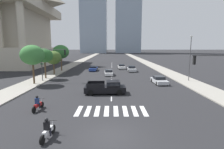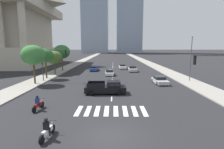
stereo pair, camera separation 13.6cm
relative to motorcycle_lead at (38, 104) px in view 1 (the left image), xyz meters
The scene contains 21 objects.
ground_plane 8.80m from the motorcycle_lead, 35.49° to the right, with size 800.00×800.00×0.00m, color #232326.
sidewalk_east 32.38m from the motorcycle_lead, 50.28° to the left, with size 4.00×260.00×0.15m, color gray.
sidewalk_west 25.71m from the motorcycle_lead, 104.39° to the left, with size 4.00×260.00×0.15m, color gray.
crosswalk_near 7.18m from the motorcycle_lead, ahead, with size 6.75×2.85×0.01m.
lane_divider_center 28.72m from the motorcycle_lead, 75.58° to the left, with size 0.14×50.00×0.01m.
motorcycle_lead is the anchor object (origin of this frame).
motorcycle_trailing 6.15m from the motorcycle_lead, 61.80° to the right, with size 0.70×2.14×1.49m.
pickup_truck 9.12m from the motorcycle_lead, 43.93° to the left, with size 5.45×2.31×1.67m.
sedan_silver_0 30.30m from the motorcycle_lead, 66.35° to the left, with size 1.93×4.45×1.35m.
sedan_white_1 22.79m from the motorcycle_lead, 73.44° to the left, with size 1.92×4.64×1.25m.
sedan_blue_2 29.17m from the motorcycle_lead, 85.27° to the left, with size 1.92×4.78×1.22m.
sedan_white_3 34.45m from the motorcycle_lead, 73.34° to the left, with size 2.03×4.61×1.24m.
sedan_silver_4 19.84m from the motorcycle_lead, 40.12° to the left, with size 2.07×4.46×1.22m.
traffic_signal_near 18.36m from the motorcycle_lead, ahead, with size 4.92×0.28×5.52m.
traffic_signal_far 15.43m from the motorcycle_lead, 103.62° to the left, with size 4.74×0.28×5.88m.
street_lamp_east 25.97m from the motorcycle_lead, 35.07° to the left, with size 0.50×0.24×7.86m.
street_tree_nearest 13.92m from the motorcycle_lead, 114.91° to the left, with size 3.76×3.76×6.29m.
street_tree_second 18.48m from the motorcycle_lead, 108.02° to the left, with size 3.10×3.10×5.66m.
street_tree_third 23.15m from the motorcycle_lead, 104.11° to the left, with size 3.43×3.43×5.11m.
street_tree_fourth 28.98m from the motorcycle_lead, 101.24° to the left, with size 4.03×4.03×6.47m.
office_tower_left_skyline 177.29m from the motorcycle_lead, 93.70° to the left, with size 25.77×28.71×98.10m.
Camera 1 is at (0.07, -11.47, 6.11)m, focal length 28.43 mm.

